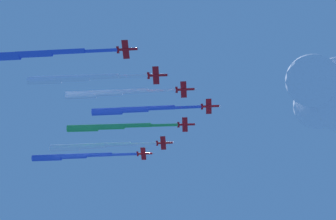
% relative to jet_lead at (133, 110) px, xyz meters
% --- Properties ---
extents(jet_lead, '(47.64, 45.51, 4.49)m').
position_rel_jet_lead_xyz_m(jet_lead, '(0.00, 0.00, 0.00)').
color(jet_lead, red).
extents(jet_port_inner, '(50.83, 46.65, 4.56)m').
position_rel_jet_lead_xyz_m(jet_port_inner, '(1.92, -18.32, -0.56)').
color(jet_port_inner, red).
extents(jet_starboard_inner, '(46.46, 44.16, 4.50)m').
position_rel_jet_lead_xyz_m(jet_starboard_inner, '(16.70, 2.62, -0.34)').
color(jet_starboard_inner, red).
extents(jet_port_mid, '(50.26, 48.06, 4.52)m').
position_rel_jet_lead_xyz_m(jet_port_mid, '(1.49, -36.78, -2.20)').
color(jet_port_mid, red).
extents(jet_starboard_mid, '(48.12, 44.43, 4.58)m').
position_rel_jet_lead_xyz_m(jet_starboard_mid, '(35.22, 4.18, -3.34)').
color(jet_starboard_mid, red).
extents(jet_port_outer, '(51.88, 49.05, 4.48)m').
position_rel_jet_lead_xyz_m(jet_port_outer, '(2.44, -55.02, 0.25)').
color(jet_port_outer, red).
extents(jet_starboard_outer, '(50.58, 48.13, 4.51)m').
position_rel_jet_lead_xyz_m(jet_starboard_outer, '(54.35, 3.51, -0.34)').
color(jet_starboard_outer, red).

